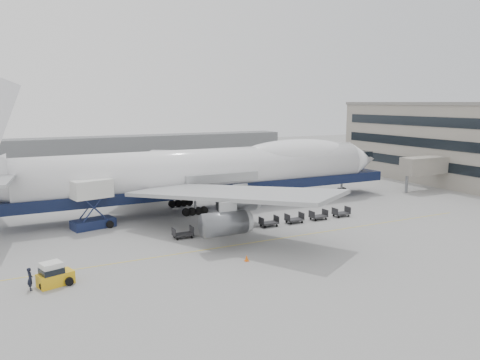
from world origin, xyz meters
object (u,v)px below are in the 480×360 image
catering_truck (92,201)px  ground_worker (30,279)px  airliner (210,171)px  baggage_tug (54,275)px

catering_truck → ground_worker: catering_truck is taller
airliner → catering_truck: 17.98m
airliner → ground_worker: 33.69m
catering_truck → ground_worker: size_ratio=3.14×
airliner → catering_truck: bearing=-168.7°
airliner → baggage_tug: (-23.72, -21.23, -4.70)m
airliner → baggage_tug: airliner is taller
catering_truck → baggage_tug: bearing=-121.7°
airliner → ground_worker: bearing=-140.1°
ground_worker → catering_truck: bearing=-31.0°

